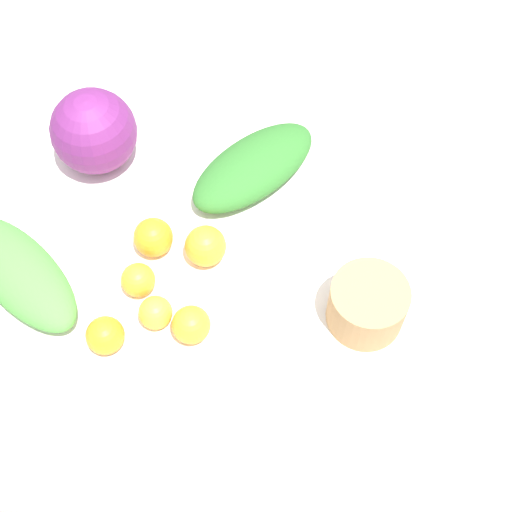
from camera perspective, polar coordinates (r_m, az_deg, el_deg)
The scene contains 12 objects.
ground_plane at distance 2.10m, azimuth 0.00°, elevation -10.47°, with size 8.00×8.00×0.00m, color #B2A899.
dining_table at distance 1.51m, azimuth 0.00°, elevation -2.08°, with size 1.29×1.04×0.73m.
cabbage_purple at distance 1.55m, azimuth -12.85°, elevation 9.70°, with size 0.18×0.18×0.18m, color #6B2366.
paper_bag at distance 1.35m, azimuth 8.89°, elevation -3.90°, with size 0.15×0.15×0.10m, color #A87F51.
greens_bunch_dandelion at distance 1.52m, azimuth -0.19°, elevation 7.14°, with size 0.31×0.15×0.08m, color #2D6B28.
greens_bunch_beet_tops at distance 1.45m, azimuth -18.44°, elevation -1.24°, with size 0.33×0.13×0.08m, color #4C933D.
orange_0 at distance 1.36m, azimuth -8.04°, elevation -4.51°, with size 0.06×0.06×0.06m, color #F9A833.
orange_1 at distance 1.39m, azimuth -9.41°, elevation -1.90°, with size 0.07×0.07×0.07m, color orange.
orange_2 at distance 1.43m, azimuth -8.22°, elevation 1.49°, with size 0.08×0.08×0.08m, color orange.
orange_3 at distance 1.35m, azimuth -11.97°, elevation -6.24°, with size 0.07×0.07×0.07m, color orange.
orange_4 at distance 1.41m, azimuth -4.08°, elevation 0.69°, with size 0.08×0.08×0.08m, color orange.
orange_5 at distance 1.33m, azimuth -5.21°, elevation -5.50°, with size 0.07×0.07×0.07m, color orange.
Camera 1 is at (0.07, -0.72, 1.97)m, focal length 50.00 mm.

